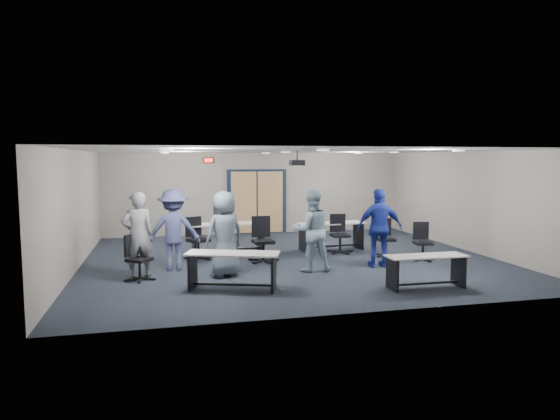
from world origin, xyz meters
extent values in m
plane|color=black|center=(0.00, 0.00, 0.00)|extent=(10.00, 10.00, 0.00)
cube|color=gray|center=(0.00, 4.50, 1.35)|extent=(10.00, 0.04, 2.70)
cube|color=gray|center=(0.00, -4.50, 1.35)|extent=(10.00, 0.04, 2.70)
cube|color=gray|center=(-5.00, 0.00, 1.35)|extent=(0.04, 9.00, 2.70)
cube|color=gray|center=(5.00, 0.00, 1.35)|extent=(0.04, 9.00, 2.70)
cube|color=silver|center=(0.00, 0.00, 2.70)|extent=(10.00, 9.00, 0.04)
cube|color=black|center=(0.00, 4.47, 1.05)|extent=(2.00, 0.06, 2.20)
cube|color=tan|center=(-0.45, 4.45, 1.05)|extent=(0.85, 0.04, 2.05)
cube|color=tan|center=(0.45, 4.45, 1.05)|extent=(0.85, 0.04, 2.05)
cube|color=black|center=(-1.60, 4.45, 2.45)|extent=(0.32, 0.05, 0.18)
cube|color=#FF0C0C|center=(-1.60, 4.42, 2.45)|extent=(0.26, 0.02, 0.12)
cylinder|color=black|center=(0.30, 0.50, 2.58)|extent=(0.04, 0.04, 0.24)
cube|color=black|center=(0.30, 0.50, 2.40)|extent=(0.35, 0.30, 0.14)
cylinder|color=black|center=(0.30, 0.35, 2.40)|extent=(0.08, 0.03, 0.08)
cube|color=#B7B5AD|center=(-1.81, -2.57, 0.71)|extent=(1.87, 1.14, 0.03)
cube|color=black|center=(-2.56, -2.31, 0.35)|extent=(0.22, 0.53, 0.69)
cube|color=black|center=(-1.07, -2.83, 0.35)|extent=(0.22, 0.53, 0.69)
cube|color=black|center=(-1.81, -2.57, 0.10)|extent=(1.51, 0.56, 0.04)
cube|color=#B7B5AD|center=(1.86, -3.31, 0.63)|extent=(1.59, 0.54, 0.03)
cube|color=black|center=(1.15, -3.31, 0.31)|extent=(0.05, 0.48, 0.62)
cube|color=black|center=(2.56, -3.32, 0.31)|extent=(0.05, 0.48, 0.62)
cube|color=black|center=(1.86, -3.31, 0.09)|extent=(1.41, 0.06, 0.04)
cube|color=#B7B5AD|center=(-1.43, 1.04, 0.80)|extent=(2.05, 0.80, 0.03)
cube|color=black|center=(-2.32, 0.98, 0.39)|extent=(0.09, 0.62, 0.78)
cube|color=black|center=(-0.54, 1.09, 0.39)|extent=(0.09, 0.62, 0.78)
cube|color=black|center=(-1.43, 1.04, 0.11)|extent=(1.78, 0.17, 0.04)
cylinder|color=#AA2516|center=(-0.65, 1.09, 0.88)|extent=(0.09, 0.09, 0.13)
cube|color=#B7B5AD|center=(1.41, 0.98, 0.74)|extent=(1.90, 0.77, 0.03)
cube|color=black|center=(0.59, 0.91, 0.36)|extent=(0.10, 0.57, 0.72)
cube|color=black|center=(2.24, 1.04, 0.36)|extent=(0.10, 0.57, 0.72)
cube|color=black|center=(1.41, 0.98, 0.10)|extent=(1.65, 0.19, 0.04)
imported|color=gray|center=(-3.62, -1.19, 0.92)|extent=(0.75, 0.59, 1.83)
imported|color=#50616E|center=(-1.83, -1.44, 0.92)|extent=(1.05, 0.90, 1.83)
imported|color=#93AEC3|center=(0.12, -1.38, 0.92)|extent=(0.90, 0.70, 1.83)
imported|color=navy|center=(1.78, -1.34, 0.92)|extent=(1.12, 0.57, 1.83)
imported|color=#464D7F|center=(-2.86, -0.55, 0.92)|extent=(1.21, 0.73, 1.83)
camera|label=1|loc=(-3.10, -11.90, 2.51)|focal=32.00mm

